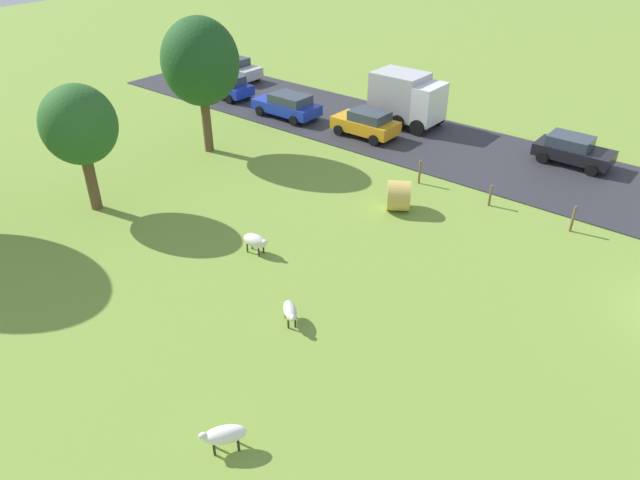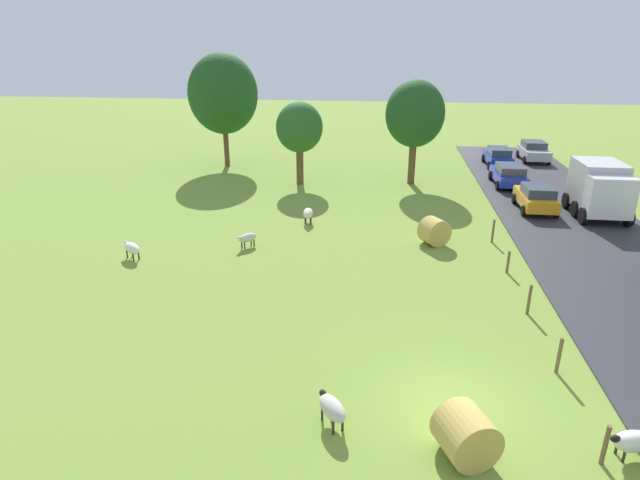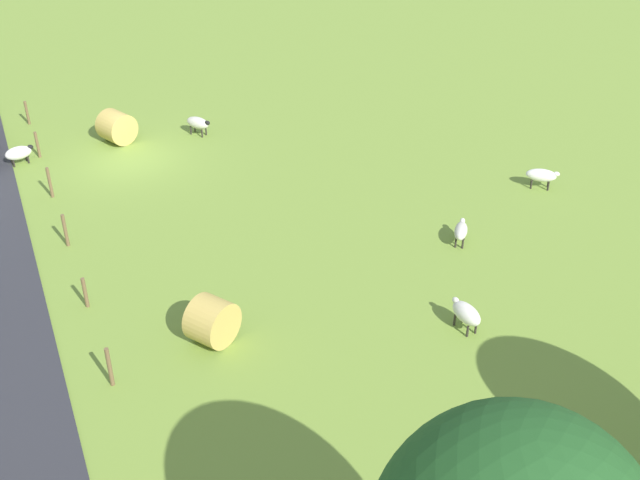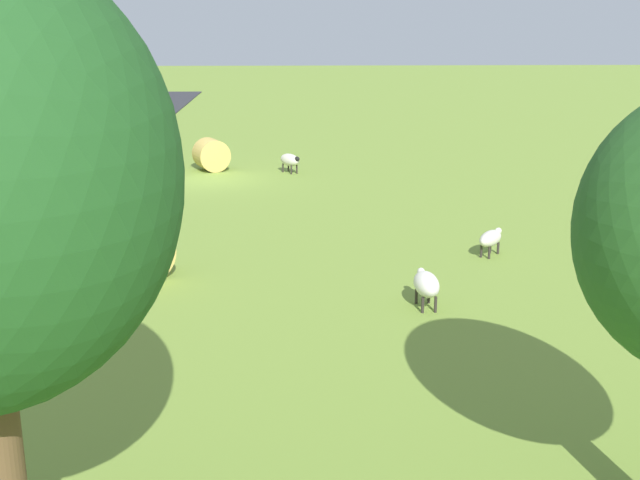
{
  "view_description": "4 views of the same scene",
  "coord_description": "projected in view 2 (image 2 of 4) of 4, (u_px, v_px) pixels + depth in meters",
  "views": [
    {
      "loc": [
        -20.85,
        0.32,
        13.11
      ],
      "look_at": [
        -5.89,
        12.44,
        1.39
      ],
      "focal_mm": 32.9,
      "sensor_mm": 36.0,
      "label": 1
    },
    {
      "loc": [
        -2.24,
        -12.92,
        9.9
      ],
      "look_at": [
        -5.07,
        9.01,
        1.4
      ],
      "focal_mm": 29.31,
      "sensor_mm": 36.0,
      "label": 2
    },
    {
      "loc": [
        4.71,
        30.04,
        14.35
      ],
      "look_at": [
        -4.26,
        10.02,
        0.69
      ],
      "focal_mm": 43.42,
      "sensor_mm": 36.0,
      "label": 3
    },
    {
      "loc": [
        -3.53,
        32.67,
        6.52
      ],
      "look_at": [
        -4.23,
        12.33,
        0.82
      ],
      "focal_mm": 44.87,
      "sensor_mm": 36.0,
      "label": 4
    }
  ],
  "objects": [
    {
      "name": "ground_plane",
      "position": [
        453.0,
        402.0,
        15.24
      ],
      "size": [
        160.0,
        160.0,
        0.0
      ],
      "primitive_type": "plane",
      "color": "olive"
    },
    {
      "name": "sheep_0",
      "position": [
        132.0,
        248.0,
        25.07
      ],
      "size": [
        1.24,
        1.12,
        0.81
      ],
      "color": "white",
      "rests_on": "ground_plane"
    },
    {
      "name": "sheep_1",
      "position": [
        332.0,
        408.0,
        14.15
      ],
      "size": [
        1.09,
        1.24,
        0.83
      ],
      "color": "beige",
      "rests_on": "ground_plane"
    },
    {
      "name": "sheep_2",
      "position": [
        308.0,
        213.0,
        30.0
      ],
      "size": [
        0.64,
        1.24,
        0.86
      ],
      "color": "silver",
      "rests_on": "ground_plane"
    },
    {
      "name": "sheep_3",
      "position": [
        247.0,
        238.0,
        26.5
      ],
      "size": [
        1.01,
        1.12,
        0.73
      ],
      "color": "beige",
      "rests_on": "ground_plane"
    },
    {
      "name": "sheep_4",
      "position": [
        634.0,
        441.0,
        13.07
      ],
      "size": [
        1.24,
        0.76,
        0.77
      ],
      "color": "white",
      "rests_on": "ground_plane"
    },
    {
      "name": "hay_bale_0",
      "position": [
        466.0,
        435.0,
        13.01
      ],
      "size": [
        1.77,
        1.69,
        1.38
      ],
      "primitive_type": "cylinder",
      "rotation": [
        1.57,
        0.0,
        0.41
      ],
      "color": "tan",
      "rests_on": "ground_plane"
    },
    {
      "name": "hay_bale_1",
      "position": [
        434.0,
        231.0,
        26.79
      ],
      "size": [
        1.75,
        1.64,
        1.41
      ],
      "primitive_type": "cylinder",
      "rotation": [
        1.57,
        0.0,
        0.57
      ],
      "color": "tan",
      "rests_on": "ground_plane"
    },
    {
      "name": "tree_0",
      "position": [
        299.0,
        128.0,
        36.94
      ],
      "size": [
        3.32,
        3.32,
        5.9
      ],
      "color": "brown",
      "rests_on": "ground_plane"
    },
    {
      "name": "tree_1",
      "position": [
        223.0,
        94.0,
        41.79
      ],
      "size": [
        5.56,
        5.56,
        9.02
      ],
      "color": "brown",
      "rests_on": "ground_plane"
    },
    {
      "name": "tree_2",
      "position": [
        415.0,
        114.0,
        36.7
      ],
      "size": [
        4.15,
        4.15,
        7.37
      ],
      "color": "brown",
      "rests_on": "ground_plane"
    },
    {
      "name": "fence_post_1",
      "position": [
        605.0,
        445.0,
        12.84
      ],
      "size": [
        0.12,
        0.12,
        1.16
      ],
      "primitive_type": "cylinder",
      "color": "brown",
      "rests_on": "ground_plane"
    },
    {
      "name": "fence_post_2",
      "position": [
        559.0,
        356.0,
        16.39
      ],
      "size": [
        0.12,
        0.12,
        1.25
      ],
      "primitive_type": "cylinder",
      "color": "brown",
      "rests_on": "ground_plane"
    },
    {
      "name": "fence_post_3",
      "position": [
        529.0,
        300.0,
        19.96
      ],
      "size": [
        0.12,
        0.12,
        1.23
      ],
      "primitive_type": "cylinder",
      "color": "brown",
      "rests_on": "ground_plane"
    },
    {
      "name": "fence_post_4",
      "position": [
        508.0,
        262.0,
        23.55
      ],
      "size": [
        0.12,
        0.12,
        1.05
      ],
      "primitive_type": "cylinder",
      "color": "brown",
      "rests_on": "ground_plane"
    },
    {
      "name": "fence_post_5",
      "position": [
        493.0,
        231.0,
        27.08
      ],
      "size": [
        0.12,
        0.12,
        1.25
      ],
      "primitive_type": "cylinder",
      "color": "brown",
      "rests_on": "ground_plane"
    },
    {
      "name": "truck_2",
      "position": [
        600.0,
        188.0,
        30.58
      ],
      "size": [
        2.74,
        4.32,
        3.17
      ],
      "color": "white",
      "rests_on": "road_strip"
    },
    {
      "name": "car_0",
      "position": [
        534.0,
        151.0,
        45.22
      ],
      "size": [
        2.19,
        4.01,
        1.64
      ],
      "color": "#B7B7BC",
      "rests_on": "road_strip"
    },
    {
      "name": "car_2",
      "position": [
        509.0,
        174.0,
        37.5
      ],
      "size": [
        2.15,
        4.53,
        1.54
      ],
      "color": "#1933B2",
      "rests_on": "road_strip"
    },
    {
      "name": "car_4",
      "position": [
        498.0,
        156.0,
        43.27
      ],
      "size": [
        2.01,
        4.32,
        1.56
      ],
      "color": "#1933B2",
      "rests_on": "road_strip"
    },
    {
      "name": "car_5",
      "position": [
        536.0,
        197.0,
        31.93
      ],
      "size": [
        2.1,
        3.94,
        1.6
      ],
      "color": "orange",
      "rests_on": "road_strip"
    }
  ]
}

